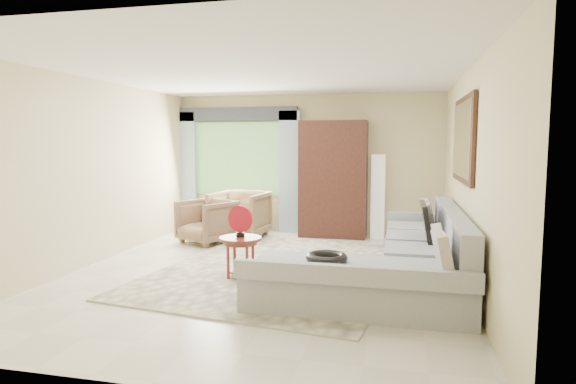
% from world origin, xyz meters
% --- Properties ---
extents(ground, '(6.00, 6.00, 0.00)m').
position_xyz_m(ground, '(0.00, 0.00, 0.00)').
color(ground, silver).
rests_on(ground, ground).
extents(area_rug, '(3.52, 4.38, 0.02)m').
position_xyz_m(area_rug, '(0.18, 0.28, 0.01)').
color(area_rug, beige).
rests_on(area_rug, ground).
extents(sectional_sofa, '(2.30, 3.46, 0.90)m').
position_xyz_m(sectional_sofa, '(1.78, -0.18, 0.28)').
color(sectional_sofa, '#A7AAB0').
rests_on(sectional_sofa, ground).
extents(tv_screen, '(0.14, 0.74, 0.48)m').
position_xyz_m(tv_screen, '(2.05, 0.28, 0.72)').
color(tv_screen, black).
rests_on(tv_screen, sectional_sofa).
extents(garden_hose, '(0.43, 0.43, 0.09)m').
position_xyz_m(garden_hose, '(1.00, -1.15, 0.55)').
color(garden_hose, black).
rests_on(garden_hose, sectional_sofa).
extents(coffee_table, '(0.53, 0.53, 0.53)m').
position_xyz_m(coffee_table, '(-0.22, -0.26, 0.28)').
color(coffee_table, '#531E16').
rests_on(coffee_table, ground).
extents(red_disc, '(0.34, 0.09, 0.34)m').
position_xyz_m(red_disc, '(-0.22, -0.26, 0.76)').
color(red_disc, maroon).
rests_on(red_disc, coffee_table).
extents(armchair_left, '(1.08, 1.09, 0.74)m').
position_xyz_m(armchair_left, '(-1.47, 1.65, 0.37)').
color(armchair_left, brown).
rests_on(armchair_left, ground).
extents(armchair_right, '(1.01, 1.03, 0.84)m').
position_xyz_m(armchair_right, '(-1.06, 2.20, 0.42)').
color(armchair_right, '#997B53').
rests_on(armchair_right, ground).
extents(potted_plant, '(0.47, 0.41, 0.51)m').
position_xyz_m(potted_plant, '(-2.17, 2.78, 0.25)').
color(potted_plant, '#999999').
rests_on(potted_plant, ground).
extents(armoire, '(1.20, 0.55, 2.10)m').
position_xyz_m(armoire, '(0.55, 2.72, 1.05)').
color(armoire, black).
rests_on(armoire, ground).
extents(floor_lamp, '(0.24, 0.24, 1.50)m').
position_xyz_m(floor_lamp, '(1.35, 2.78, 0.75)').
color(floor_lamp, silver).
rests_on(floor_lamp, ground).
extents(window, '(1.80, 0.04, 1.40)m').
position_xyz_m(window, '(-1.35, 2.97, 1.40)').
color(window, '#669E59').
rests_on(window, wall_back).
extents(curtain_left, '(0.40, 0.08, 2.30)m').
position_xyz_m(curtain_left, '(-2.40, 2.88, 1.15)').
color(curtain_left, '#9EB7CC').
rests_on(curtain_left, ground).
extents(curtain_right, '(0.40, 0.08, 2.30)m').
position_xyz_m(curtain_right, '(-0.30, 2.88, 1.15)').
color(curtain_right, '#9EB7CC').
rests_on(curtain_right, ground).
extents(valance, '(2.40, 0.12, 0.26)m').
position_xyz_m(valance, '(-1.35, 2.90, 2.25)').
color(valance, '#1E232D').
rests_on(valance, wall_back).
extents(wall_mirror, '(0.05, 1.70, 1.05)m').
position_xyz_m(wall_mirror, '(2.46, 0.35, 1.75)').
color(wall_mirror, black).
rests_on(wall_mirror, wall_right).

